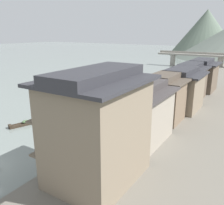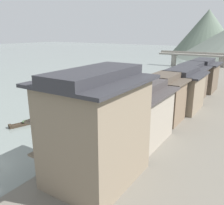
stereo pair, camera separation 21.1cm
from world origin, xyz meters
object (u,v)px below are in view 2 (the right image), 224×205
at_px(house_waterfront_nearest, 96,127).
at_px(boat_moored_far, 26,123).
at_px(stone_bridge, 197,57).
at_px(boat_moored_second, 117,122).
at_px(boat_moored_nearest, 154,96).
at_px(house_waterfront_far, 190,81).
at_px(boat_moored_third, 167,91).
at_px(house_waterfront_tall, 163,98).
at_px(boat_midriver_drifting, 148,81).
at_px(house_waterfront_narrow, 180,89).
at_px(house_waterfront_end, 201,75).
at_px(house_waterfront_second, 138,114).

bearing_deg(house_waterfront_nearest, boat_moored_far, 160.31).
bearing_deg(stone_bridge, boat_moored_second, -85.93).
relative_size(boat_moored_nearest, house_waterfront_far, 0.77).
bearing_deg(boat_moored_far, stone_bridge, 85.13).
height_order(boat_moored_third, boat_moored_far, boat_moored_far).
bearing_deg(house_waterfront_tall, boat_moored_second, -158.84).
bearing_deg(boat_midriver_drifting, boat_moored_far, -92.62).
distance_m(boat_moored_third, house_waterfront_nearest, 35.22).
height_order(house_waterfront_narrow, house_waterfront_far, same).
bearing_deg(boat_moored_third, stone_bridge, 95.42).
bearing_deg(boat_midriver_drifting, stone_bridge, 82.54).
height_order(boat_moored_nearest, house_waterfront_far, house_waterfront_far).
relative_size(boat_midriver_drifting, house_waterfront_nearest, 0.48).
relative_size(house_waterfront_tall, house_waterfront_end, 0.85).
distance_m(boat_midriver_drifting, stone_bridge, 31.63).
bearing_deg(house_waterfront_tall, house_waterfront_second, -89.03).
bearing_deg(house_waterfront_second, house_waterfront_tall, 90.97).
bearing_deg(boat_moored_third, house_waterfront_tall, -71.89).
relative_size(boat_moored_nearest, house_waterfront_tall, 0.79).
height_order(boat_moored_third, house_waterfront_nearest, house_waterfront_nearest).
relative_size(boat_moored_nearest, house_waterfront_narrow, 0.66).
bearing_deg(house_waterfront_far, house_waterfront_end, 87.77).
bearing_deg(house_waterfront_far, boat_moored_third, 135.07).
xyz_separation_m(boat_moored_third, house_waterfront_tall, (6.23, -19.04, 3.76)).
bearing_deg(house_waterfront_end, house_waterfront_far, -92.23).
xyz_separation_m(house_waterfront_tall, stone_bridge, (-9.90, 57.79, -0.41)).
height_order(boat_moored_far, house_waterfront_end, house_waterfront_end).
xyz_separation_m(house_waterfront_narrow, house_waterfront_end, (-0.14, 13.96, 0.00)).
distance_m(house_waterfront_second, house_waterfront_tall, 7.23).
relative_size(boat_moored_far, house_waterfront_nearest, 0.51).
distance_m(house_waterfront_far, house_waterfront_end, 7.19).
xyz_separation_m(house_waterfront_second, house_waterfront_narrow, (0.27, 13.31, 0.00)).
distance_m(house_waterfront_end, stone_bridge, 39.08).
distance_m(boat_moored_second, boat_moored_third, 21.23).
relative_size(boat_moored_third, house_waterfront_nearest, 0.55).
height_order(house_waterfront_narrow, house_waterfront_end, same).
height_order(house_waterfront_tall, house_waterfront_end, same).
height_order(boat_moored_far, house_waterfront_narrow, house_waterfront_narrow).
height_order(boat_moored_far, stone_bridge, stone_bridge).
bearing_deg(house_waterfront_narrow, boat_moored_far, -135.92).
height_order(boat_moored_nearest, house_waterfront_second, house_waterfront_second).
distance_m(boat_moored_far, house_waterfront_narrow, 22.59).
bearing_deg(boat_moored_nearest, boat_moored_second, -86.40).
bearing_deg(stone_bridge, house_waterfront_second, -81.23).
distance_m(house_waterfront_tall, house_waterfront_end, 20.05).
distance_m(boat_moored_nearest, stone_bridge, 44.64).
bearing_deg(house_waterfront_nearest, boat_moored_third, 101.02).
bearing_deg(house_waterfront_tall, boat_moored_nearest, 116.27).
distance_m(house_waterfront_tall, house_waterfront_narrow, 6.10).
height_order(boat_moored_third, house_waterfront_second, house_waterfront_second).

